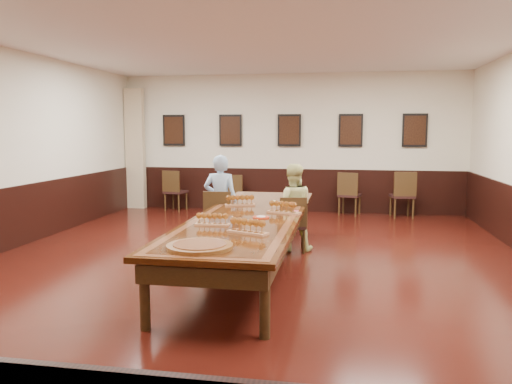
% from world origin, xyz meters
% --- Properties ---
extents(floor, '(8.00, 10.00, 0.02)m').
position_xyz_m(floor, '(0.00, 0.00, -0.01)').
color(floor, black).
rests_on(floor, ground).
extents(ceiling, '(8.00, 10.00, 0.02)m').
position_xyz_m(ceiling, '(0.00, 0.00, 3.21)').
color(ceiling, white).
rests_on(ceiling, floor).
extents(wall_back, '(8.00, 0.02, 3.20)m').
position_xyz_m(wall_back, '(0.00, 5.01, 1.60)').
color(wall_back, beige).
rests_on(wall_back, floor).
extents(wall_front, '(8.00, 0.02, 3.20)m').
position_xyz_m(wall_front, '(0.00, -5.01, 1.60)').
color(wall_front, beige).
rests_on(wall_front, floor).
extents(chair_man, '(0.47, 0.51, 0.95)m').
position_xyz_m(chair_man, '(-0.70, 1.08, 0.47)').
color(chair_man, black).
rests_on(chair_man, floor).
extents(chair_woman, '(0.47, 0.51, 0.88)m').
position_xyz_m(chair_woman, '(0.49, 1.04, 0.44)').
color(chair_woman, black).
rests_on(chair_woman, floor).
extents(spare_chair_a, '(0.54, 0.57, 0.96)m').
position_xyz_m(spare_chair_a, '(-2.67, 4.60, 0.48)').
color(spare_chair_a, black).
rests_on(spare_chair_a, floor).
extents(spare_chair_b, '(0.46, 0.49, 0.87)m').
position_xyz_m(spare_chair_b, '(-1.22, 4.79, 0.44)').
color(spare_chair_b, black).
rests_on(spare_chair_b, floor).
extents(spare_chair_c, '(0.57, 0.60, 0.97)m').
position_xyz_m(spare_chair_c, '(1.41, 4.64, 0.49)').
color(spare_chair_c, black).
rests_on(spare_chair_c, floor).
extents(spare_chair_d, '(0.55, 0.58, 1.02)m').
position_xyz_m(spare_chair_d, '(2.53, 4.52, 0.51)').
color(spare_chair_d, black).
rests_on(spare_chair_d, floor).
extents(person_man, '(0.57, 0.40, 1.51)m').
position_xyz_m(person_man, '(-0.71, 1.19, 0.75)').
color(person_man, '#4E88C3').
rests_on(person_man, floor).
extents(person_woman, '(0.76, 0.63, 1.38)m').
position_xyz_m(person_woman, '(0.47, 1.13, 0.69)').
color(person_woman, '#E4E38E').
rests_on(person_woman, floor).
extents(pink_phone, '(0.08, 0.14, 0.01)m').
position_xyz_m(pink_phone, '(0.60, 0.33, 0.76)').
color(pink_phone, '#E44C67').
rests_on(pink_phone, conference_table).
extents(curtain, '(0.45, 0.18, 2.90)m').
position_xyz_m(curtain, '(-3.75, 4.82, 1.45)').
color(curtain, tan).
rests_on(curtain, floor).
extents(wainscoting, '(8.00, 10.00, 1.00)m').
position_xyz_m(wainscoting, '(0.00, 0.00, 0.50)').
color(wainscoting, black).
rests_on(wainscoting, floor).
extents(conference_table, '(1.40, 5.00, 0.76)m').
position_xyz_m(conference_table, '(0.00, 0.00, 0.61)').
color(conference_table, black).
rests_on(conference_table, floor).
extents(posters, '(6.14, 0.04, 0.74)m').
position_xyz_m(posters, '(0.00, 4.94, 1.90)').
color(posters, black).
rests_on(posters, wall_back).
extents(flight_a, '(0.48, 0.26, 0.17)m').
position_xyz_m(flight_a, '(-0.29, 0.74, 0.83)').
color(flight_a, '#AD7148').
rests_on(flight_a, conference_table).
extents(flight_b, '(0.49, 0.28, 0.18)m').
position_xyz_m(flight_b, '(0.45, 0.15, 0.83)').
color(flight_b, '#AD7148').
rests_on(flight_b, conference_table).
extents(flight_c, '(0.42, 0.14, 0.16)m').
position_xyz_m(flight_c, '(-0.30, -0.88, 0.82)').
color(flight_c, '#AD7148').
rests_on(flight_c, conference_table).
extents(flight_d, '(0.50, 0.31, 0.18)m').
position_xyz_m(flight_d, '(0.22, -1.29, 0.83)').
color(flight_d, '#AD7148').
rests_on(flight_d, conference_table).
extents(red_plate_grp, '(0.22, 0.22, 0.03)m').
position_xyz_m(red_plate_grp, '(0.20, -0.27, 0.76)').
color(red_plate_grp, red).
rests_on(red_plate_grp, conference_table).
extents(carved_platter, '(0.71, 0.71, 0.05)m').
position_xyz_m(carved_platter, '(-0.11, -2.05, 0.77)').
color(carved_platter, '#5B3012').
rests_on(carved_platter, conference_table).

